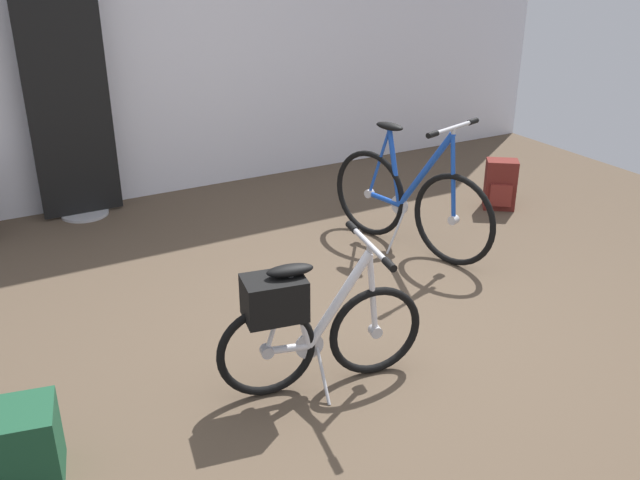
% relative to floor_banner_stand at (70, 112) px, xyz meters
% --- Properties ---
extents(ground_plane, '(7.48, 7.48, 0.00)m').
position_rel_floor_banner_stand_xyz_m(ground_plane, '(0.93, -2.65, -0.82)').
color(ground_plane, brown).
extents(back_wall, '(7.48, 0.10, 3.03)m').
position_rel_floor_banner_stand_xyz_m(back_wall, '(0.93, 0.24, 0.70)').
color(back_wall, silver).
rests_on(back_wall, ground_plane).
extents(floor_banner_stand, '(0.60, 0.36, 1.81)m').
position_rel_floor_banner_stand_xyz_m(floor_banner_stand, '(0.00, 0.00, 0.00)').
color(floor_banner_stand, '#B7B7BC').
rests_on(floor_banner_stand, ground_plane).
extents(folding_bike_foreground, '(1.02, 0.53, 0.73)m').
position_rel_floor_banner_stand_xyz_m(folding_bike_foreground, '(0.47, -2.83, -0.46)').
color(folding_bike_foreground, black).
rests_on(folding_bike_foreground, ground_plane).
extents(display_bike_left, '(0.56, 1.30, 0.94)m').
position_rel_floor_banner_stand_xyz_m(display_bike_left, '(1.85, -1.74, -0.46)').
color(display_bike_left, black).
rests_on(display_bike_left, ground_plane).
extents(backpack_on_floor, '(0.29, 0.31, 0.33)m').
position_rel_floor_banner_stand_xyz_m(backpack_on_floor, '(-0.79, -2.84, -0.65)').
color(backpack_on_floor, '#19472D').
rests_on(backpack_on_floor, ground_plane).
extents(handbag_on_floor, '(0.29, 0.28, 0.40)m').
position_rel_floor_banner_stand_xyz_m(handbag_on_floor, '(2.94, -1.47, -0.62)').
color(handbag_on_floor, maroon).
rests_on(handbag_on_floor, ground_plane).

